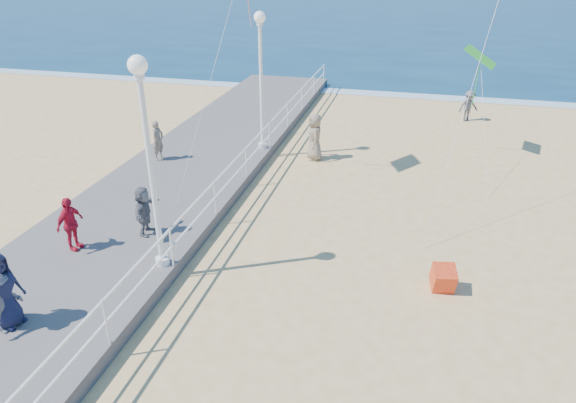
% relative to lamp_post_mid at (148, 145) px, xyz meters
% --- Properties ---
extents(ground, '(160.00, 160.00, 0.00)m').
position_rel_lamp_post_mid_xyz_m(ground, '(5.35, 0.00, -3.66)').
color(ground, '#ECC37B').
rests_on(ground, ground).
extents(ocean, '(160.00, 90.00, 0.05)m').
position_rel_lamp_post_mid_xyz_m(ocean, '(5.35, 65.00, -3.65)').
color(ocean, '#0C314C').
rests_on(ocean, ground).
extents(surf_line, '(160.00, 1.20, 0.04)m').
position_rel_lamp_post_mid_xyz_m(surf_line, '(5.35, 20.50, -3.63)').
color(surf_line, white).
rests_on(surf_line, ground).
extents(boardwalk, '(5.00, 44.00, 0.40)m').
position_rel_lamp_post_mid_xyz_m(boardwalk, '(-2.15, 0.00, -3.46)').
color(boardwalk, slate).
rests_on(boardwalk, ground).
extents(railing, '(0.05, 42.00, 0.55)m').
position_rel_lamp_post_mid_xyz_m(railing, '(0.30, 0.00, -2.41)').
color(railing, white).
rests_on(railing, boardwalk).
extents(lamp_post_mid, '(0.44, 0.44, 5.32)m').
position_rel_lamp_post_mid_xyz_m(lamp_post_mid, '(0.00, 0.00, 0.00)').
color(lamp_post_mid, white).
rests_on(lamp_post_mid, boardwalk).
extents(lamp_post_far, '(0.44, 0.44, 5.32)m').
position_rel_lamp_post_mid_xyz_m(lamp_post_far, '(0.00, 9.00, 0.00)').
color(lamp_post_far, white).
rests_on(lamp_post_far, boardwalk).
extents(spectator_2, '(0.71, 1.02, 1.45)m').
position_rel_lamp_post_mid_xyz_m(spectator_2, '(-2.05, -3.17, -2.53)').
color(spectator_2, slate).
rests_on(spectator_2, boardwalk).
extents(spectator_3, '(0.50, 0.94, 1.53)m').
position_rel_lamp_post_mid_xyz_m(spectator_3, '(-2.67, 0.11, -2.50)').
color(spectator_3, red).
rests_on(spectator_3, boardwalk).
extents(spectator_4, '(0.66, 0.93, 1.78)m').
position_rel_lamp_post_mid_xyz_m(spectator_4, '(-2.11, -2.98, -2.37)').
color(spectator_4, '#191B37').
rests_on(spectator_4, boardwalk).
extents(spectator_5, '(0.54, 1.38, 1.45)m').
position_rel_lamp_post_mid_xyz_m(spectator_5, '(-1.18, 1.37, -2.53)').
color(spectator_5, slate).
rests_on(spectator_5, boardwalk).
extents(spectator_6, '(0.46, 0.62, 1.55)m').
position_rel_lamp_post_mid_xyz_m(spectator_6, '(-3.49, 6.76, -2.49)').
color(spectator_6, gray).
rests_on(spectator_6, boardwalk).
extents(beach_walker_a, '(1.14, 0.96, 1.53)m').
position_rel_lamp_post_mid_xyz_m(beach_walker_a, '(8.49, 16.26, -2.89)').
color(beach_walker_a, '#56565B').
rests_on(beach_walker_a, ground).
extents(beach_walker_c, '(0.87, 1.08, 1.90)m').
position_rel_lamp_post_mid_xyz_m(beach_walker_c, '(2.13, 9.24, -2.71)').
color(beach_walker_c, gray).
rests_on(beach_walker_c, ground).
extents(box_kite, '(0.67, 0.80, 0.74)m').
position_rel_lamp_post_mid_xyz_m(box_kite, '(7.06, 1.19, -3.36)').
color(box_kite, red).
rests_on(box_kite, ground).
extents(kite_diamond_green, '(1.41, 1.55, 0.70)m').
position_rel_lamp_post_mid_xyz_m(kite_diamond_green, '(8.17, 11.45, 0.34)').
color(kite_diamond_green, green).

